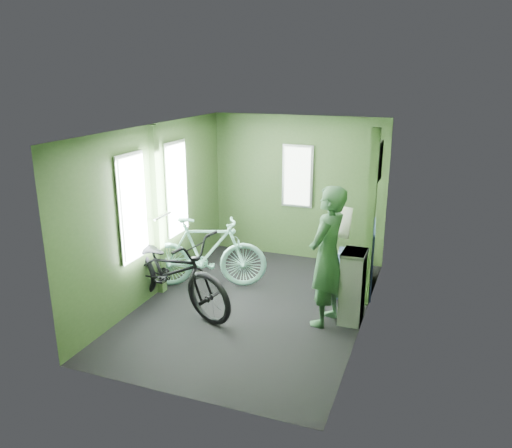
# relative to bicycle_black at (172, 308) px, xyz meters

# --- Properties ---
(room) EXTENTS (4.00, 4.02, 2.31)m
(room) POSITION_rel_bicycle_black_xyz_m (0.93, 0.45, 1.44)
(room) COLOR black
(room) RESTS_ON ground
(bicycle_black) EXTENTS (2.21, 1.47, 1.15)m
(bicycle_black) POSITION_rel_bicycle_black_xyz_m (0.00, 0.00, 0.00)
(bicycle_black) COLOR black
(bicycle_black) RESTS_ON ground
(bicycle_mint) EXTENTS (1.78, 1.08, 1.05)m
(bicycle_mint) POSITION_rel_bicycle_black_xyz_m (0.12, 0.78, 0.00)
(bicycle_mint) COLOR #83D1BC
(bicycle_mint) RESTS_ON ground
(passenger) EXTENTS (0.55, 0.73, 1.71)m
(passenger) POSITION_rel_bicycle_black_xyz_m (1.93, 0.33, 0.86)
(passenger) COLOR #2B4F32
(passenger) RESTS_ON ground
(waste_box) EXTENTS (0.27, 0.37, 0.91)m
(waste_box) POSITION_rel_bicycle_black_xyz_m (2.23, 0.47, 0.45)
(waste_box) COLOR gray
(waste_box) RESTS_ON ground
(bench_seat) EXTENTS (0.60, 0.94, 0.94)m
(bench_seat) POSITION_rel_bicycle_black_xyz_m (2.11, 1.47, 0.28)
(bench_seat) COLOR navy
(bench_seat) RESTS_ON ground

